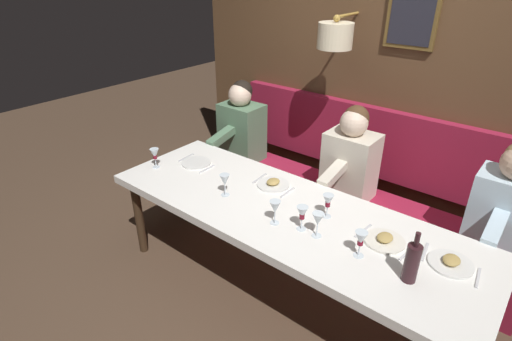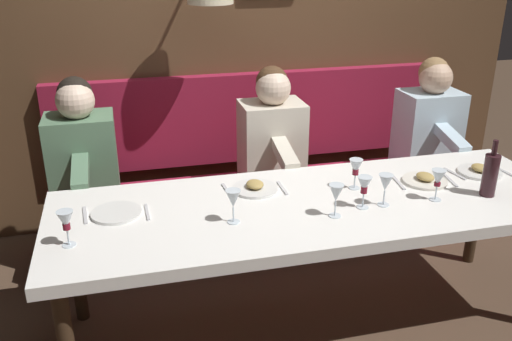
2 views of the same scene
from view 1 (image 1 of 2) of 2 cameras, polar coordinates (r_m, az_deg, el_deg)
name	(u,v)px [view 1 (image 1 of 2)]	position (r m, az deg, el deg)	size (l,w,h in m)	color
ground_plane	(282,292)	(3.17, 3.76, -16.88)	(12.00, 12.00, 0.00)	#4C3828
dining_table	(285,217)	(2.74, 4.20, -6.68)	(0.90, 2.65, 0.74)	white
banquette_bench	(342,216)	(3.64, 12.14, -6.34)	(0.52, 2.85, 0.45)	maroon
back_wall_panel	(387,75)	(3.68, 18.20, 12.84)	(0.59, 4.05, 2.90)	brown
diner_nearest	(506,203)	(3.10, 32.09, -3.96)	(0.60, 0.40, 0.79)	silver
diner_near	(351,157)	(3.34, 13.33, 1.95)	(0.60, 0.40, 0.79)	beige
diner_middle	(241,124)	(3.93, -2.12, 6.67)	(0.60, 0.40, 0.79)	#567A5B
place_setting_0	(196,163)	(3.33, -8.53, 1.09)	(0.24, 0.31, 0.01)	silver
place_setting_1	(273,184)	(2.97, 2.47, -1.91)	(0.24, 0.31, 0.05)	silver
place_setting_2	(451,263)	(2.49, 26.02, -11.72)	(0.24, 0.33, 0.05)	silver
place_setting_3	(385,240)	(2.52, 17.86, -9.41)	(0.24, 0.33, 0.05)	silver
wine_glass_0	(328,201)	(2.61, 10.22, -4.37)	(0.07, 0.07, 0.16)	silver
wine_glass_1	(155,154)	(3.29, -14.24, 2.23)	(0.07, 0.07, 0.16)	silver
wine_glass_2	(275,208)	(2.51, 2.73, -5.31)	(0.07, 0.07, 0.16)	silver
wine_glass_3	(302,214)	(2.47, 6.60, -6.12)	(0.07, 0.07, 0.16)	silver
wine_glass_4	(225,181)	(2.81, -4.48, -1.46)	(0.07, 0.07, 0.16)	silver
wine_glass_5	(318,220)	(2.42, 8.81, -6.99)	(0.07, 0.07, 0.16)	silver
wine_glass_6	(361,239)	(2.32, 14.70, -9.46)	(0.07, 0.07, 0.16)	silver
wine_bottle	(412,262)	(2.24, 21.33, -12.10)	(0.08, 0.08, 0.30)	#33191E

